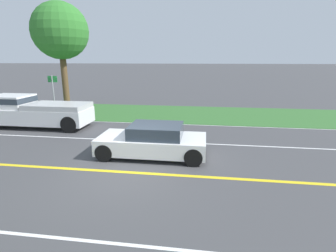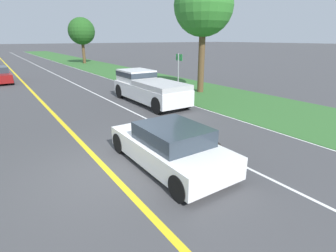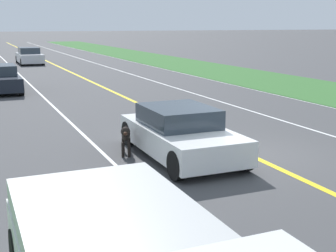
# 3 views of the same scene
# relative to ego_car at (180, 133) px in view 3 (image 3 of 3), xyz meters

# --- Properties ---
(ground_plane) EXTENTS (400.00, 400.00, 0.00)m
(ground_plane) POSITION_rel_ego_car_xyz_m (-1.71, 0.64, -0.61)
(ground_plane) COLOR #424244
(centre_divider_line) EXTENTS (0.18, 160.00, 0.01)m
(centre_divider_line) POSITION_rel_ego_car_xyz_m (-1.71, 0.64, -0.61)
(centre_divider_line) COLOR yellow
(centre_divider_line) RESTS_ON ground
(lane_dash_same_dir) EXTENTS (0.10, 160.00, 0.01)m
(lane_dash_same_dir) POSITION_rel_ego_car_xyz_m (1.79, 0.64, -0.61)
(lane_dash_same_dir) COLOR white
(lane_dash_same_dir) RESTS_ON ground
(ego_car) EXTENTS (1.94, 4.23, 1.29)m
(ego_car) POSITION_rel_ego_car_xyz_m (0.00, 0.00, 0.00)
(ego_car) COLOR white
(ego_car) RESTS_ON ground
(dog) EXTENTS (0.50, 1.19, 0.87)m
(dog) POSITION_rel_ego_car_xyz_m (1.28, -0.59, -0.07)
(dog) COLOR black
(dog) RESTS_ON ground
(car_trailing_near) EXTENTS (1.82, 4.70, 1.32)m
(car_trailing_near) POSITION_rel_ego_car_xyz_m (3.47, -14.39, 0.02)
(car_trailing_near) COLOR black
(car_trailing_near) RESTS_ON ground
(car_trailing_mid) EXTENTS (1.90, 4.62, 1.38)m
(car_trailing_mid) POSITION_rel_ego_car_xyz_m (0.08, -30.84, 0.03)
(car_trailing_mid) COLOR silver
(car_trailing_mid) RESTS_ON ground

